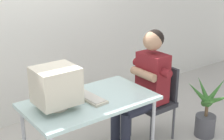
{
  "coord_description": "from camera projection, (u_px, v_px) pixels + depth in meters",
  "views": [
    {
      "loc": [
        -1.58,
        -2.47,
        2.09
      ],
      "look_at": [
        0.27,
        0.0,
        1.0
      ],
      "focal_mm": 52.48,
      "sensor_mm": 36.0,
      "label": 1
    }
  ],
  "objects": [
    {
      "name": "keyboard",
      "position": [
        90.0,
        98.0,
        3.21
      ],
      "size": [
        0.18,
        0.41,
        0.03
      ],
      "color": "beige",
      "rests_on": "desk"
    },
    {
      "name": "wall_back",
      "position": [
        48.0,
        4.0,
        4.18
      ],
      "size": [
        8.0,
        0.1,
        3.0
      ],
      "primitive_type": "cube",
      "color": "silver",
      "rests_on": "ground_plane"
    },
    {
      "name": "crt_monitor",
      "position": [
        56.0,
        86.0,
        2.95
      ],
      "size": [
        0.39,
        0.34,
        0.4
      ],
      "color": "beige",
      "rests_on": "desk"
    },
    {
      "name": "potted_plant",
      "position": [
        207.0,
        113.0,
        3.91
      ],
      "size": [
        0.51,
        0.58,
        0.73
      ],
      "color": "#4C4C51",
      "rests_on": "ground_plane"
    },
    {
      "name": "person_seated",
      "position": [
        145.0,
        84.0,
        3.66
      ],
      "size": [
        0.75,
        0.55,
        1.33
      ],
      "color": "maroon",
      "rests_on": "ground_plane"
    },
    {
      "name": "desk",
      "position": [
        90.0,
        105.0,
        3.22
      ],
      "size": [
        1.28,
        0.74,
        0.75
      ],
      "color": "#B7B7BC",
      "rests_on": "ground_plane"
    },
    {
      "name": "office_chair",
      "position": [
        157.0,
        98.0,
        3.85
      ],
      "size": [
        0.42,
        0.42,
        0.88
      ],
      "color": "#4C4C51",
      "rests_on": "ground_plane"
    }
  ]
}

